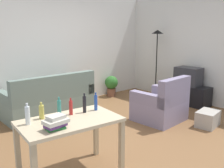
% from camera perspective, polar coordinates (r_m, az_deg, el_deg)
% --- Properties ---
extents(ground_plane, '(5.20, 4.40, 0.02)m').
position_cam_1_polar(ground_plane, '(4.93, 3.06, -9.75)').
color(ground_plane, brown).
extents(wall_rear, '(5.20, 0.10, 2.70)m').
position_cam_1_polar(wall_rear, '(6.34, -11.11, 7.62)').
color(wall_rear, silver).
rests_on(wall_rear, ground_plane).
extents(wall_right, '(0.10, 4.40, 2.70)m').
position_cam_1_polar(wall_right, '(6.69, 19.30, 7.40)').
color(wall_right, silver).
rests_on(wall_right, ground_plane).
extents(couch, '(1.88, 0.84, 0.92)m').
position_cam_1_polar(couch, '(5.65, -13.74, -3.84)').
color(couch, slate).
rests_on(couch, ground_plane).
extents(tv_stand, '(0.44, 1.10, 0.48)m').
position_cam_1_polar(tv_stand, '(6.61, 16.47, -2.24)').
color(tv_stand, black).
rests_on(tv_stand, ground_plane).
extents(tv, '(0.41, 0.60, 0.44)m').
position_cam_1_polar(tv, '(6.52, 16.72, 1.69)').
color(tv, '#2D2D33').
rests_on(tv, tv_stand).
extents(torchiere_lamp, '(0.32, 0.32, 1.81)m').
position_cam_1_polar(torchiere_lamp, '(7.00, 10.05, 8.59)').
color(torchiere_lamp, black).
rests_on(torchiere_lamp, ground_plane).
extents(desk, '(1.27, 0.83, 0.76)m').
position_cam_1_polar(desk, '(3.20, -9.39, -9.71)').
color(desk, '#C6B28E').
rests_on(desk, ground_plane).
extents(potted_plant, '(0.36, 0.36, 0.57)m').
position_cam_1_polar(potted_plant, '(7.04, -0.14, -0.11)').
color(potted_plant, brown).
rests_on(potted_plant, ground_plane).
extents(armchair, '(0.94, 0.88, 0.92)m').
position_cam_1_polar(armchair, '(5.26, 11.06, -4.72)').
color(armchair, gray).
rests_on(armchair, ground_plane).
extents(storage_box, '(0.52, 0.40, 0.30)m').
position_cam_1_polar(storage_box, '(5.26, 20.64, -7.27)').
color(storage_box, '#A8A399').
rests_on(storage_box, ground_plane).
extents(bottle_clear, '(0.06, 0.06, 0.25)m').
position_cam_1_polar(bottle_clear, '(3.09, -18.37, -6.63)').
color(bottle_clear, silver).
rests_on(bottle_clear, desk).
extents(bottle_squat, '(0.06, 0.06, 0.21)m').
position_cam_1_polar(bottle_squat, '(3.24, -15.48, -5.99)').
color(bottle_squat, '#BCB24C').
rests_on(bottle_squat, desk).
extents(bottle_tall, '(0.05, 0.05, 0.27)m').
position_cam_1_polar(bottle_tall, '(3.19, -11.72, -5.49)').
color(bottle_tall, teal).
rests_on(bottle_tall, desk).
extents(bottle_red, '(0.05, 0.05, 0.22)m').
position_cam_1_polar(bottle_red, '(3.30, -9.20, -5.20)').
color(bottle_red, '#AD2323').
rests_on(bottle_red, desk).
extents(bottle_dark, '(0.05, 0.05, 0.26)m').
position_cam_1_polar(bottle_dark, '(3.36, -6.18, -4.49)').
color(bottle_dark, black).
rests_on(bottle_dark, desk).
extents(bottle_blue, '(0.05, 0.05, 0.24)m').
position_cam_1_polar(bottle_blue, '(3.44, -3.65, -4.14)').
color(bottle_blue, '#2347A3').
rests_on(bottle_blue, desk).
extents(book_stack, '(0.27, 0.21, 0.15)m').
position_cam_1_polar(book_stack, '(2.88, -12.51, -8.41)').
color(book_stack, '#236B33').
rests_on(book_stack, desk).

